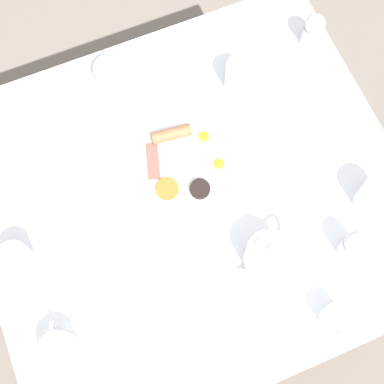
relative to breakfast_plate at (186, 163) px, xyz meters
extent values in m
plane|color=#70665B|center=(0.08, -0.02, -0.76)|extent=(8.00, 8.00, 0.00)
cube|color=silver|center=(0.08, -0.02, -0.02)|extent=(0.94, 1.04, 0.03)
cylinder|color=brown|center=(-0.34, -0.48, -0.40)|extent=(0.04, 0.04, 0.73)
cylinder|color=brown|center=(-0.34, 0.45, -0.40)|extent=(0.04, 0.04, 0.73)
cylinder|color=white|center=(0.00, 0.00, 0.00)|extent=(0.31, 0.31, 0.01)
cylinder|color=white|center=(0.04, 0.07, 0.01)|extent=(0.06, 0.06, 0.00)
sphere|color=yellow|center=(0.04, 0.07, 0.02)|extent=(0.03, 0.03, 0.03)
cylinder|color=white|center=(-0.04, 0.07, 0.01)|extent=(0.07, 0.07, 0.00)
sphere|color=yellow|center=(-0.04, 0.07, 0.02)|extent=(0.03, 0.03, 0.03)
cylinder|color=brown|center=(-0.08, -0.01, 0.02)|extent=(0.04, 0.10, 0.03)
cube|color=#B74C42|center=(-0.03, -0.07, 0.01)|extent=(0.10, 0.06, 0.01)
cylinder|color=#D16023|center=(0.05, -0.07, 0.01)|extent=(0.06, 0.06, 0.01)
cylinder|color=black|center=(0.08, 0.00, 0.01)|extent=(0.05, 0.05, 0.02)
cylinder|color=white|center=(0.29, 0.08, 0.04)|extent=(0.10, 0.10, 0.09)
cylinder|color=white|center=(0.29, 0.08, 0.08)|extent=(0.07, 0.07, 0.01)
sphere|color=white|center=(0.29, 0.08, 0.10)|extent=(0.02, 0.02, 0.02)
cone|color=white|center=(0.33, 0.02, 0.04)|extent=(0.04, 0.05, 0.04)
torus|color=white|center=(0.26, 0.13, 0.04)|extent=(0.05, 0.07, 0.07)
cylinder|color=white|center=(-0.29, -0.09, -0.01)|extent=(0.14, 0.14, 0.01)
cylinder|color=white|center=(-0.29, -0.09, 0.03)|extent=(0.09, 0.09, 0.06)
cylinder|color=tan|center=(-0.29, -0.09, 0.02)|extent=(0.08, 0.08, 0.05)
torus|color=white|center=(-0.34, -0.08, 0.03)|extent=(0.05, 0.01, 0.05)
cylinder|color=white|center=(0.31, -0.42, -0.01)|extent=(0.14, 0.14, 0.01)
cylinder|color=white|center=(0.31, -0.42, 0.03)|extent=(0.09, 0.09, 0.06)
cylinder|color=tan|center=(0.31, -0.42, 0.02)|extent=(0.08, 0.08, 0.05)
torus|color=white|center=(0.27, -0.42, 0.03)|extent=(0.05, 0.01, 0.05)
cylinder|color=white|center=(0.26, 0.37, 0.04)|extent=(0.08, 0.08, 0.10)
cylinder|color=white|center=(0.09, -0.45, 0.03)|extent=(0.08, 0.08, 0.08)
cylinder|color=white|center=(-0.16, 0.21, 0.03)|extent=(0.08, 0.08, 0.09)
cylinder|color=white|center=(0.47, 0.16, 0.02)|extent=(0.06, 0.06, 0.07)
torus|color=white|center=(0.51, 0.16, 0.02)|extent=(0.05, 0.01, 0.05)
cylinder|color=#BCBCC1|center=(0.35, 0.27, 0.02)|extent=(0.05, 0.05, 0.06)
sphere|color=#BCBCC1|center=(0.35, 0.27, 0.07)|extent=(0.05, 0.05, 0.05)
cylinder|color=#BCBCC1|center=(-0.20, 0.44, 0.02)|extent=(0.05, 0.05, 0.06)
sphere|color=#BCBCC1|center=(-0.20, 0.44, 0.07)|extent=(0.05, 0.05, 0.05)
cube|color=white|center=(-0.15, -0.30, 0.00)|extent=(0.14, 0.12, 0.01)
cube|color=silver|center=(0.03, 0.28, -0.01)|extent=(0.09, 0.18, 0.00)
cube|color=silver|center=(0.36, -0.21, -0.01)|extent=(0.19, 0.11, 0.00)
cube|color=silver|center=(0.17, -0.29, -0.01)|extent=(0.14, 0.11, 0.00)
camera|label=1|loc=(0.46, -0.17, 1.23)|focal=50.00mm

